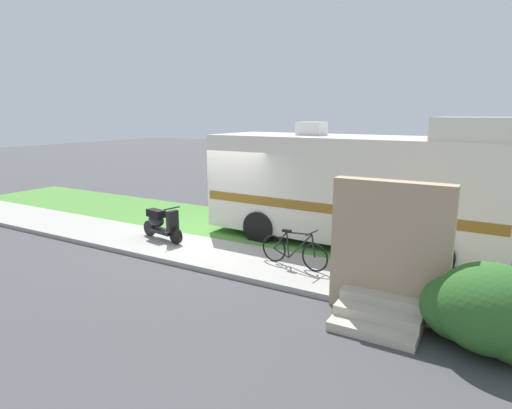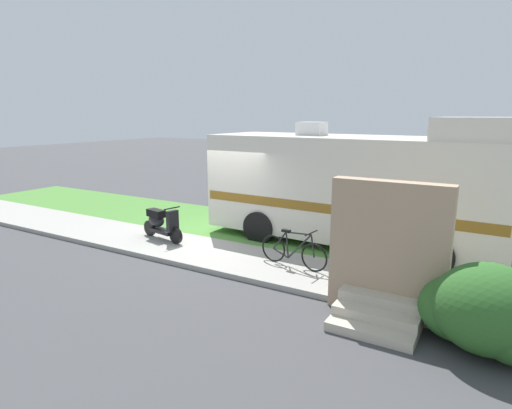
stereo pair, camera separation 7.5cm
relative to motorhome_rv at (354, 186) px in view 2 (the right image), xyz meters
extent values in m
plane|color=#424244|center=(-3.31, -1.46, -1.63)|extent=(80.00, 80.00, 0.00)
cube|color=#9E9B93|center=(-3.31, -2.66, -1.57)|extent=(24.00, 2.00, 0.12)
cube|color=#4C8438|center=(-3.31, 0.04, -1.59)|extent=(24.00, 3.40, 0.08)
cube|color=silver|center=(-0.12, 0.00, -0.01)|extent=(7.74, 2.66, 2.63)
cube|color=silver|center=(2.82, -0.09, 1.55)|extent=(1.87, 2.36, 0.50)
cube|color=#8C601E|center=(-0.12, 0.00, -0.41)|extent=(7.59, 2.67, 0.24)
cube|color=silver|center=(-1.27, 0.04, 1.48)|extent=(0.72, 0.62, 0.36)
cylinder|color=black|center=(2.30, 1.09, -1.18)|extent=(0.91, 0.31, 0.90)
cylinder|color=black|center=(2.23, -1.23, -1.18)|extent=(0.91, 0.31, 0.90)
cylinder|color=black|center=(-2.19, 1.23, -1.18)|extent=(0.91, 0.31, 0.90)
cylinder|color=black|center=(-2.26, -1.09, -1.18)|extent=(0.91, 0.31, 0.90)
cylinder|color=black|center=(-3.96, -2.58, -1.29)|extent=(0.45, 0.18, 0.44)
cylinder|color=black|center=(-5.11, -2.36, -1.29)|extent=(0.45, 0.18, 0.44)
cube|color=black|center=(-4.54, -2.47, -1.27)|extent=(0.86, 0.43, 0.10)
cube|color=black|center=(-4.79, -2.42, -0.81)|extent=(0.60, 0.36, 0.20)
ellipsoid|color=black|center=(-4.79, -2.42, -1.01)|extent=(0.65, 0.41, 0.36)
cube|color=black|center=(-4.08, -2.56, -0.91)|extent=(0.20, 0.34, 0.56)
cylinder|color=black|center=(-4.08, -2.56, -0.56)|extent=(0.13, 0.50, 0.04)
sphere|color=white|center=(-4.08, -2.56, -0.73)|extent=(0.12, 0.12, 0.12)
torus|color=black|center=(0.00, -2.63, -1.19)|extent=(0.64, 0.11, 0.64)
torus|color=black|center=(-1.07, -2.50, -1.19)|extent=(0.64, 0.11, 0.64)
cylinder|color=black|center=(-0.38, -2.58, -1.01)|extent=(0.61, 0.10, 0.67)
cylinder|color=black|center=(-0.70, -2.55, -1.03)|extent=(0.10, 0.05, 0.60)
cylinder|color=black|center=(-0.41, -2.58, -0.71)|extent=(0.65, 0.11, 0.09)
cylinder|color=black|center=(-0.87, -2.53, -1.26)|extent=(0.42, 0.08, 0.18)
cylinder|color=black|center=(-0.90, -2.52, -0.96)|extent=(0.37, 0.08, 0.47)
cylinder|color=black|center=(-0.05, -2.62, -0.94)|extent=(0.12, 0.05, 0.51)
cube|color=black|center=(-0.73, -2.54, -0.71)|extent=(0.21, 0.12, 0.06)
cylinder|color=black|center=(-0.09, -2.62, -0.65)|extent=(0.09, 0.52, 0.03)
cube|color=#1E478C|center=(-2.15, 4.17, -0.59)|extent=(2.46, 1.95, 1.52)
cube|color=black|center=(-2.15, 4.17, -0.13)|extent=(2.34, 1.97, 0.44)
cube|color=#1E478C|center=(-4.84, 4.23, -0.98)|extent=(3.00, 1.96, 0.74)
cylinder|color=black|center=(-1.95, 5.08, -1.25)|extent=(0.76, 0.25, 0.76)
cylinder|color=black|center=(-1.98, 3.26, -1.25)|extent=(0.76, 0.25, 0.76)
cylinder|color=black|center=(-5.17, 5.15, -1.25)|extent=(0.76, 0.25, 0.76)
cylinder|color=black|center=(-5.21, 3.32, -1.25)|extent=(0.76, 0.25, 0.76)
cube|color=#1E2328|center=(-0.77, 7.92, -0.54)|extent=(2.54, 2.05, 1.62)
cube|color=black|center=(-0.77, 7.92, -0.03)|extent=(2.42, 2.07, 0.44)
cube|color=#1E2328|center=(-3.52, 8.01, -0.95)|extent=(3.09, 2.07, 0.79)
cylinder|color=black|center=(-0.55, 8.85, -1.25)|extent=(0.77, 0.27, 0.76)
cylinder|color=black|center=(-0.61, 6.97, -1.25)|extent=(0.77, 0.27, 0.76)
cylinder|color=black|center=(-3.84, 8.97, -1.25)|extent=(0.77, 0.27, 0.76)
cylinder|color=black|center=(-3.91, 7.09, -1.25)|extent=(0.77, 0.27, 0.76)
cube|color=#BCB29E|center=(1.76, -4.26, -1.55)|extent=(1.40, 0.96, 0.16)
cube|color=#BCB29E|center=(1.76, -4.10, -1.39)|extent=(1.40, 0.64, 0.16)
cube|color=#BCB29E|center=(1.76, -3.94, -1.23)|extent=(1.40, 0.32, 0.16)
cube|color=tan|center=(1.76, -3.63, -0.43)|extent=(2.00, 0.30, 2.40)
ellipsoid|color=#2D6026|center=(3.36, -4.16, -0.91)|extent=(1.59, 1.43, 1.35)
ellipsoid|color=#2D6026|center=(2.97, -4.00, -1.07)|extent=(1.19, 1.07, 1.01)
cylinder|color=#B2B2B7|center=(1.46, -2.37, -1.42)|extent=(0.08, 0.08, 0.18)
cylinder|color=#B2B2B7|center=(1.46, -2.37, -1.31)|extent=(0.03, 0.03, 0.04)
cylinder|color=black|center=(1.46, -2.37, -1.29)|extent=(0.04, 0.04, 0.01)
camera|label=1|loc=(3.25, -10.81, 1.86)|focal=29.57mm
camera|label=2|loc=(3.31, -10.77, 1.86)|focal=29.57mm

